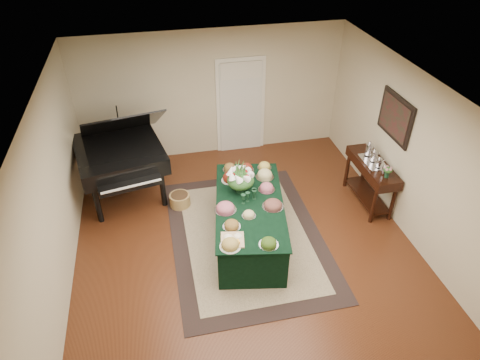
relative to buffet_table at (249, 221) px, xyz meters
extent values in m
plane|color=black|center=(-0.10, -0.03, -0.39)|extent=(6.00, 6.00, 0.00)
cube|color=black|center=(-0.03, 0.07, -0.38)|extent=(2.52, 3.53, 0.01)
cube|color=#C1B291|center=(-0.03, 0.07, -0.38)|extent=(2.02, 3.03, 0.01)
cube|color=white|center=(0.50, 2.95, 0.66)|extent=(1.05, 0.04, 2.10)
cube|color=silver|center=(0.50, 2.93, 0.61)|extent=(0.90, 0.06, 2.00)
cube|color=black|center=(0.00, 0.00, -0.01)|extent=(1.41, 2.37, 0.76)
cube|color=black|center=(0.00, 0.00, 0.37)|extent=(1.48, 2.44, 0.02)
cylinder|color=silver|center=(-0.13, 0.99, 0.39)|extent=(0.25, 0.25, 0.01)
ellipsoid|color=brown|center=(-0.13, 0.99, 0.44)|extent=(0.21, 0.21, 0.09)
cylinder|color=silver|center=(0.34, -0.17, 0.39)|extent=(0.34, 0.34, 0.01)
ellipsoid|color=brown|center=(0.34, -0.17, 0.43)|extent=(0.28, 0.28, 0.08)
cylinder|color=silver|center=(0.49, 0.93, 0.39)|extent=(0.25, 0.25, 0.01)
ellipsoid|color=gold|center=(0.49, 0.93, 0.43)|extent=(0.21, 0.21, 0.08)
cylinder|color=silver|center=(-0.40, -0.50, 0.39)|extent=(0.27, 0.27, 0.01)
ellipsoid|color=brown|center=(-0.40, -0.50, 0.43)|extent=(0.22, 0.22, 0.07)
cylinder|color=silver|center=(-0.19, 0.67, 0.39)|extent=(0.28, 0.28, 0.01)
ellipsoid|color=maroon|center=(-0.19, 0.67, 0.45)|extent=(0.23, 0.23, 0.12)
cylinder|color=silver|center=(0.35, 0.28, 0.39)|extent=(0.28, 0.28, 0.01)
ellipsoid|color=#BE5F72|center=(0.35, 0.28, 0.44)|extent=(0.23, 0.23, 0.09)
cylinder|color=silver|center=(-0.50, -0.91, 0.39)|extent=(0.31, 0.31, 0.01)
ellipsoid|color=#B19547|center=(-0.50, -0.91, 0.44)|extent=(0.25, 0.25, 0.09)
cylinder|color=silver|center=(0.04, -0.99, 0.39)|extent=(0.28, 0.28, 0.01)
ellipsoid|color=#345515|center=(0.04, -0.99, 0.43)|extent=(0.23, 0.23, 0.07)
cylinder|color=silver|center=(-0.09, -0.31, 0.39)|extent=(0.22, 0.22, 0.01)
ellipsoid|color=#D7C986|center=(-0.09, -0.31, 0.43)|extent=(0.18, 0.18, 0.06)
cylinder|color=silver|center=(-0.41, -0.09, 0.39)|extent=(0.35, 0.35, 0.01)
ellipsoid|color=#BE5F72|center=(-0.41, -0.09, 0.44)|extent=(0.29, 0.29, 0.08)
cylinder|color=silver|center=(0.16, 0.92, 0.39)|extent=(0.28, 0.28, 0.01)
ellipsoid|color=maroon|center=(0.16, 0.92, 0.44)|extent=(0.23, 0.23, 0.09)
cylinder|color=silver|center=(0.42, 0.64, 0.39)|extent=(0.32, 0.32, 0.01)
ellipsoid|color=#D7C986|center=(0.42, 0.64, 0.45)|extent=(0.26, 0.26, 0.11)
cube|color=tan|center=(-0.44, -0.79, 0.39)|extent=(0.39, 0.39, 0.02)
ellipsoid|color=#EEE4C8|center=(-0.49, -0.74, 0.44)|extent=(0.14, 0.14, 0.08)
ellipsoid|color=#EEE4C8|center=(-0.35, -0.74, 0.44)|extent=(0.12, 0.12, 0.07)
cube|color=gold|center=(-0.41, -0.87, 0.43)|extent=(0.10, 0.08, 0.05)
cylinder|color=#143320|center=(-0.07, 0.35, 0.47)|extent=(0.17, 0.17, 0.17)
ellipsoid|color=#2B5B24|center=(-0.07, 0.35, 0.60)|extent=(0.44, 0.44, 0.29)
cylinder|color=black|center=(-2.48, 1.01, -0.02)|extent=(0.10, 0.10, 0.74)
cylinder|color=black|center=(-1.34, 1.24, -0.02)|extent=(0.10, 0.10, 0.74)
cylinder|color=black|center=(-2.17, 2.43, -0.02)|extent=(0.10, 0.10, 0.74)
cube|color=black|center=(-2.03, 1.75, 0.51)|extent=(1.77, 1.85, 0.32)
cube|color=black|center=(-1.86, 0.87, 0.40)|extent=(1.08, 0.42, 0.10)
cube|color=black|center=(-1.91, 1.93, 1.02)|extent=(1.62, 1.41, 0.82)
cylinder|color=olive|center=(-1.05, 1.15, -0.27)|extent=(0.38, 0.38, 0.24)
cylinder|color=black|center=(2.21, -0.04, -0.04)|extent=(0.07, 0.07, 0.69)
cylinder|color=black|center=(2.57, -0.04, -0.04)|extent=(0.07, 0.07, 0.69)
cylinder|color=black|center=(2.21, 1.08, -0.04)|extent=(0.07, 0.07, 0.69)
cylinder|color=black|center=(2.57, 1.08, -0.04)|extent=(0.07, 0.07, 0.69)
cube|color=black|center=(2.39, 0.52, 0.39)|extent=(0.45, 1.32, 0.18)
cube|color=black|center=(2.39, 0.52, -0.24)|extent=(0.38, 1.16, 0.03)
cube|color=silver|center=(2.39, 0.54, 0.49)|extent=(0.34, 0.58, 0.02)
cylinder|color=#143320|center=(2.39, 0.06, 0.54)|extent=(0.07, 0.07, 0.11)
ellipsoid|color=#CE8594|center=(2.39, 0.06, 0.64)|extent=(0.17, 0.17, 0.11)
cube|color=black|center=(2.62, 0.52, 1.36)|extent=(0.04, 0.95, 0.75)
cube|color=#4C141C|center=(2.59, 0.52, 1.36)|extent=(0.01, 0.82, 0.62)
camera|label=1|loc=(-1.30, -5.20, 4.65)|focal=32.00mm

